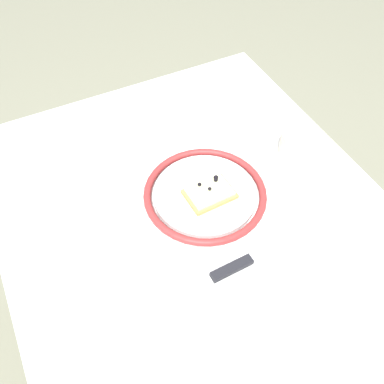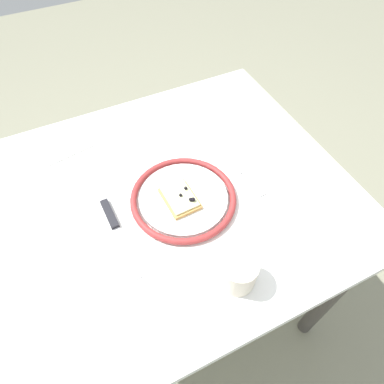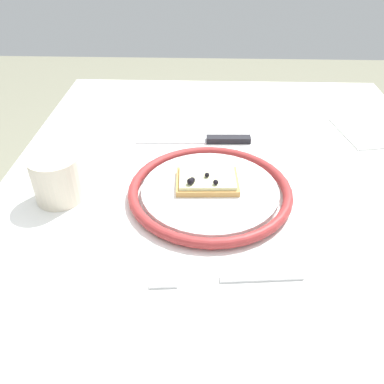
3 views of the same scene
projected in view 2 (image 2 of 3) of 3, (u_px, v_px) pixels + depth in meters
ground_plane at (175, 296)px, 1.47m from camera, size 6.00×6.00×0.00m
dining_table at (166, 217)px, 0.97m from camera, size 0.97×0.81×0.74m
plate at (183, 198)px, 0.87m from camera, size 0.27×0.27×0.02m
pizza_slice_near at (180, 198)px, 0.85m from camera, size 0.08×0.11×0.03m
knife at (113, 222)px, 0.83m from camera, size 0.03×0.24×0.01m
fork at (241, 171)px, 0.94m from camera, size 0.03×0.20×0.00m
cup at (238, 273)px, 0.72m from camera, size 0.08×0.08×0.08m
napkin at (61, 143)px, 1.00m from camera, size 0.16×0.16×0.00m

